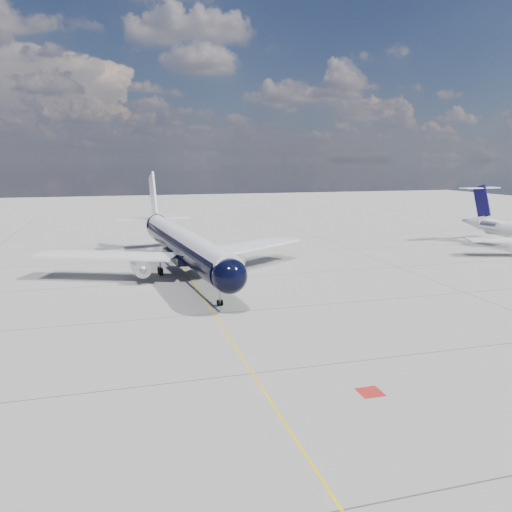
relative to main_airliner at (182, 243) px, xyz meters
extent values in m
plane|color=gray|center=(0.58, 0.58, -4.17)|extent=(320.00, 320.00, 0.00)
cube|color=yellow|center=(0.58, -4.42, -4.17)|extent=(0.16, 160.00, 0.01)
cube|color=maroon|center=(7.38, -39.42, -4.17)|extent=(1.60, 1.60, 0.01)
cylinder|color=black|center=(0.14, -1.29, -0.19)|extent=(7.36, 36.23, 3.60)
sphere|color=black|center=(2.12, -20.15, -0.19)|extent=(3.96, 3.96, 3.60)
cone|color=black|center=(-2.20, 20.88, 0.38)|extent=(4.28, 6.98, 3.60)
cylinder|color=silver|center=(0.14, -1.29, 0.72)|extent=(6.77, 38.03, 2.81)
cube|color=black|center=(2.14, -20.34, 0.34)|extent=(2.38, 1.37, 0.52)
cube|color=silver|center=(-9.92, -0.91, -1.04)|extent=(18.66, 11.22, 0.30)
cube|color=silver|center=(9.89, 1.17, -1.04)|extent=(17.75, 14.12, 0.30)
cube|color=black|center=(0.14, -1.29, -1.51)|extent=(4.96, 9.85, 0.95)
cylinder|color=silver|center=(-5.80, -3.82, -2.13)|extent=(2.57, 4.56, 2.12)
cylinder|color=silver|center=(6.47, -2.53, -2.13)|extent=(2.57, 4.56, 2.12)
sphere|color=gray|center=(-5.59, -5.80, -2.13)|extent=(1.15, 1.15, 1.04)
sphere|color=gray|center=(6.67, -4.51, -2.13)|extent=(1.15, 1.15, 1.04)
cube|color=silver|center=(-5.82, -3.63, -1.42)|extent=(0.53, 3.04, 1.04)
cube|color=silver|center=(6.45, -2.34, -1.42)|extent=(0.53, 3.04, 1.04)
cube|color=silver|center=(-2.15, 20.41, 5.22)|extent=(0.93, 6.02, 8.09)
cube|color=silver|center=(-2.20, 20.88, 1.14)|extent=(12.58, 4.31, 0.21)
cylinder|color=gray|center=(1.77, -16.85, -2.98)|extent=(0.19, 0.19, 1.99)
cylinder|color=black|center=(1.59, -16.87, -3.84)|extent=(0.24, 0.68, 0.66)
cylinder|color=black|center=(1.96, -16.83, -3.84)|extent=(0.24, 0.68, 0.66)
cylinder|color=gray|center=(-3.03, -0.19, -2.89)|extent=(0.27, 0.27, 1.80)
cylinder|color=gray|center=(3.01, 0.45, -2.89)|extent=(0.27, 0.27, 1.80)
cylinder|color=black|center=(-2.98, -0.71, -3.65)|extent=(0.53, 1.08, 1.04)
cylinder|color=black|center=(-3.09, 0.33, -3.65)|extent=(0.53, 1.08, 1.04)
cylinder|color=black|center=(3.06, -0.07, -3.65)|extent=(0.53, 1.08, 1.04)
cylinder|color=black|center=(2.95, 0.97, -3.65)|extent=(0.53, 1.08, 1.04)
cone|color=silver|center=(57.50, 13.06, -0.48)|extent=(3.62, 5.65, 2.85)
cube|color=silver|center=(52.38, -2.15, -1.53)|extent=(13.57, 7.53, 0.23)
cylinder|color=silver|center=(56.20, 6.99, -0.48)|extent=(2.08, 3.58, 1.58)
cylinder|color=silver|center=(60.58, 7.66, -0.48)|extent=(2.08, 3.58, 1.58)
cube|color=silver|center=(56.72, 7.07, -0.48)|extent=(1.30, 1.83, 0.19)
cube|color=silver|center=(60.06, 7.58, -0.48)|extent=(1.30, 1.83, 0.19)
cube|color=#0B093F|center=(57.74, 11.50, 3.48)|extent=(0.93, 4.42, 6.47)
cube|color=silver|center=(57.65, 12.12, 6.02)|extent=(8.67, 3.38, 0.17)
camera|label=1|loc=(-8.38, -67.22, 11.07)|focal=35.00mm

